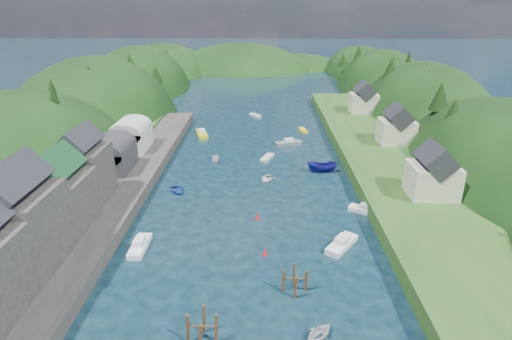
{
  "coord_description": "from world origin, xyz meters",
  "views": [
    {
      "loc": [
        1.1,
        -38.42,
        30.29
      ],
      "look_at": [
        0.0,
        28.0,
        4.0
      ],
      "focal_mm": 30.0,
      "sensor_mm": 36.0,
      "label": 1
    }
  ],
  "objects_px": {
    "channel_buoy_near": "(265,252)",
    "channel_buoy_far": "(257,217)",
    "piling_cluster_near": "(202,331)",
    "piling_cluster_far": "(295,282)"
  },
  "relations": [
    {
      "from": "piling_cluster_near",
      "to": "piling_cluster_far",
      "type": "xyz_separation_m",
      "value": [
        9.27,
        7.95,
        -0.23
      ]
    },
    {
      "from": "piling_cluster_far",
      "to": "channel_buoy_far",
      "type": "xyz_separation_m",
      "value": [
        -4.41,
        16.75,
        -0.61
      ]
    },
    {
      "from": "piling_cluster_far",
      "to": "channel_buoy_near",
      "type": "distance_m",
      "value": 7.86
    },
    {
      "from": "channel_buoy_near",
      "to": "channel_buoy_far",
      "type": "relative_size",
      "value": 1.0
    },
    {
      "from": "channel_buoy_far",
      "to": "channel_buoy_near",
      "type": "bearing_deg",
      "value": -83.17
    },
    {
      "from": "piling_cluster_far",
      "to": "channel_buoy_far",
      "type": "relative_size",
      "value": 3.02
    },
    {
      "from": "piling_cluster_near",
      "to": "piling_cluster_far",
      "type": "bearing_deg",
      "value": 40.62
    },
    {
      "from": "piling_cluster_far",
      "to": "channel_buoy_near",
      "type": "xyz_separation_m",
      "value": [
        -3.26,
        7.12,
        -0.61
      ]
    },
    {
      "from": "channel_buoy_near",
      "to": "channel_buoy_far",
      "type": "bearing_deg",
      "value": 96.83
    },
    {
      "from": "channel_buoy_near",
      "to": "piling_cluster_far",
      "type": "bearing_deg",
      "value": -65.43
    }
  ]
}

